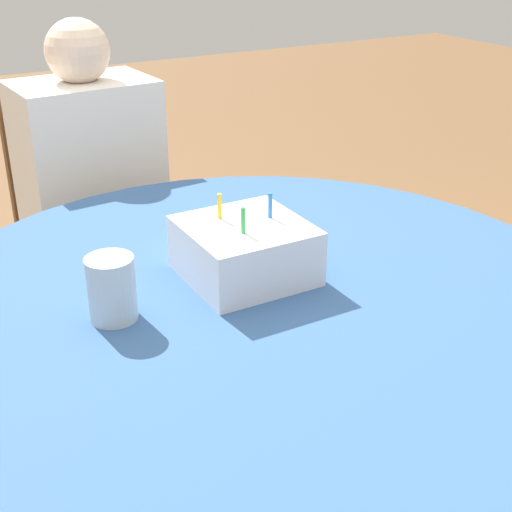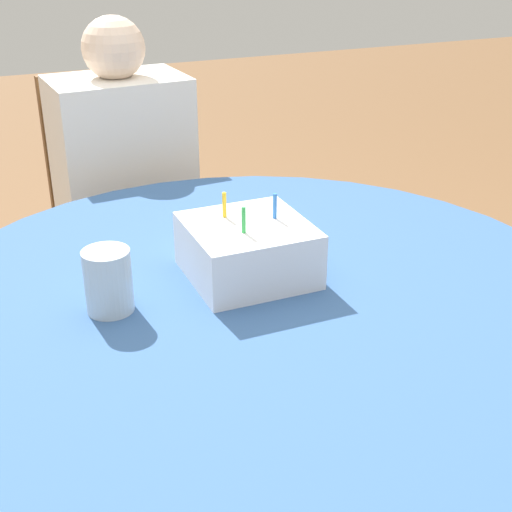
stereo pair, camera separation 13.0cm
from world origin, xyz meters
The scene contains 5 objects.
dining_table centered at (0.00, 0.00, 0.65)m, with size 1.32×1.32×0.73m.
chair centered at (-0.04, 0.99, 0.49)m, with size 0.43×0.43×0.94m.
person centered at (-0.03, 0.90, 0.66)m, with size 0.39×0.37×1.12m.
birthday_cake centered at (0.01, 0.07, 0.78)m, with size 0.22×0.22×0.16m.
drinking_glass centered at (-0.26, 0.05, 0.79)m, with size 0.08×0.08×0.11m.
Camera 1 is at (-0.58, -1.00, 1.36)m, focal length 50.00 mm.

